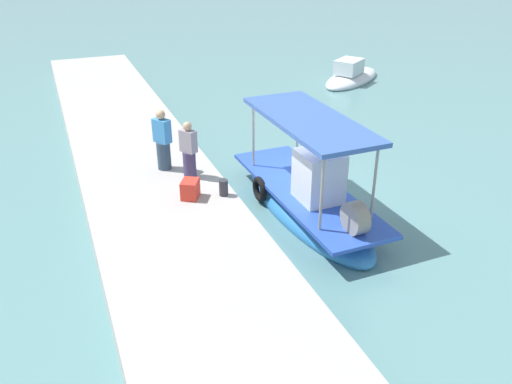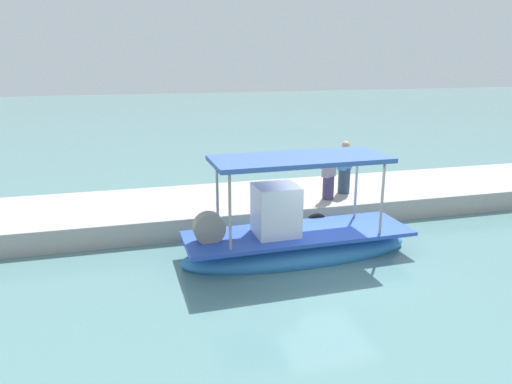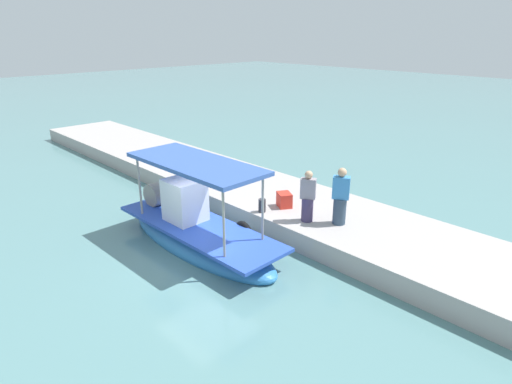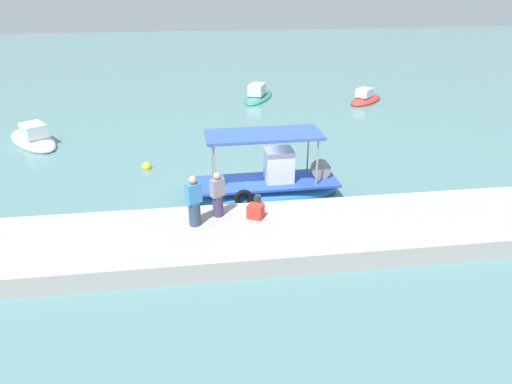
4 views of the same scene
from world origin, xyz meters
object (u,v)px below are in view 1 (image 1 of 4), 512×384
fisherman_near_bollard (163,143)px  marker_buoy (334,132)px  main_fishing_boat (307,198)px  moored_boat_near (351,77)px  cargo_crate (190,189)px  fisherman_by_crate (189,152)px  mooring_bollard (224,188)px

fisherman_near_bollard → marker_buoy: bearing=107.5°
marker_buoy → main_fishing_boat: bearing=-35.9°
moored_boat_near → marker_buoy: bearing=-35.5°
cargo_crate → fisherman_by_crate: bearing=164.9°
fisherman_near_bollard → fisherman_by_crate: bearing=33.9°
fisherman_by_crate → mooring_bollard: bearing=19.1°
moored_boat_near → fisherman_near_bollard: bearing=-53.4°
main_fishing_boat → fisherman_near_bollard: size_ratio=3.55×
main_fishing_boat → fisherman_near_bollard: bearing=-132.1°
fisherman_near_bollard → cargo_crate: bearing=5.6°
fisherman_by_crate → cargo_crate: (1.28, -0.34, -0.50)m
fisherman_by_crate → marker_buoy: fisherman_by_crate is taller
mooring_bollard → marker_buoy: bearing=127.3°
main_fishing_boat → mooring_bollard: 2.31m
cargo_crate → moored_boat_near: 15.51m
moored_boat_near → main_fishing_boat: bearing=-35.7°
fisherman_by_crate → mooring_bollard: (1.48, 0.51, -0.52)m
fisherman_by_crate → cargo_crate: size_ratio=3.13×
fisherman_near_bollard → mooring_bollard: size_ratio=4.08×
fisherman_near_bollard → marker_buoy: (-2.19, 6.94, -1.39)m
fisherman_near_bollard → marker_buoy: size_ratio=4.00×
fisherman_by_crate → moored_boat_near: size_ratio=0.34×
fisherman_near_bollard → moored_boat_near: size_ratio=0.37×
fisherman_by_crate → marker_buoy: bearing=115.2°
cargo_crate → moored_boat_near: size_ratio=0.11×
cargo_crate → marker_buoy: 8.03m
marker_buoy → fisherman_by_crate: bearing=-64.8°
fisherman_by_crate → cargo_crate: 1.41m
main_fishing_boat → fisherman_by_crate: 3.55m
mooring_bollard → cargo_crate: size_ratio=0.84×
fisherman_near_bollard → mooring_bollard: bearing=24.8°
moored_boat_near → fisherman_by_crate: bearing=-49.5°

